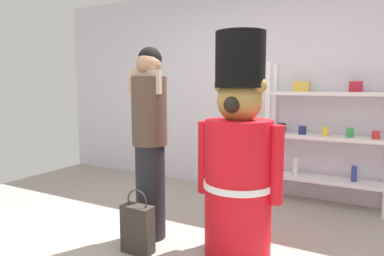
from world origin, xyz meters
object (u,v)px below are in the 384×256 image
(teddy_bear_guard, at_px, (239,160))
(shopping_bag, at_px, (138,228))
(person_shopper, at_px, (150,139))
(merchandise_shelf, at_px, (325,134))

(teddy_bear_guard, relative_size, shopping_bag, 3.33)
(teddy_bear_guard, xyz_separation_m, person_shopper, (-0.78, -0.09, 0.13))
(merchandise_shelf, relative_size, person_shopper, 0.97)
(teddy_bear_guard, bearing_deg, merchandise_shelf, 74.01)
(merchandise_shelf, bearing_deg, teddy_bear_guard, -105.99)
(person_shopper, bearing_deg, shopping_bag, -75.66)
(merchandise_shelf, bearing_deg, person_shopper, -126.86)
(merchandise_shelf, height_order, shopping_bag, merchandise_shelf)
(teddy_bear_guard, xyz_separation_m, shopping_bag, (-0.71, -0.38, -0.56))
(person_shopper, height_order, shopping_bag, person_shopper)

